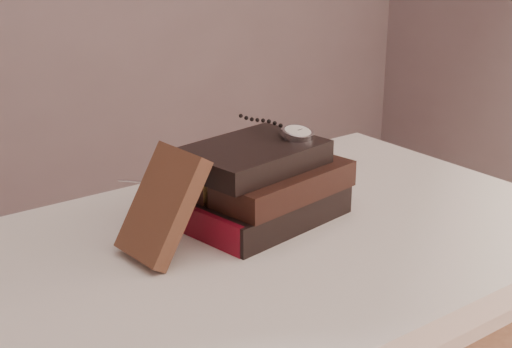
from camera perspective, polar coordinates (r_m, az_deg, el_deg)
table at (r=1.08m, az=-0.30°, el=-9.64°), size 1.00×0.60×0.75m
book_stack at (r=1.09m, az=0.48°, el=-0.85°), size 0.26×0.20×0.12m
journal at (r=0.98m, az=-7.38°, el=-2.44°), size 0.11×0.10×0.15m
pocket_watch at (r=1.11m, az=3.06°, el=3.32°), size 0.06×0.15×0.02m
eyeglasses at (r=1.09m, az=-5.70°, el=-0.33°), size 0.11×0.13×0.05m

